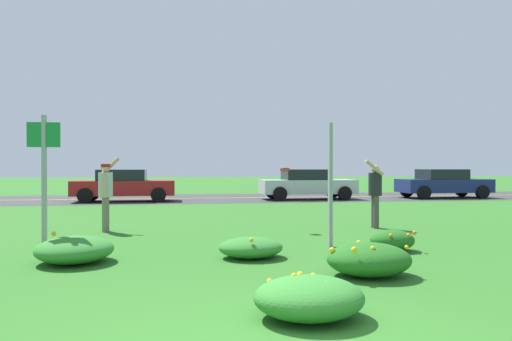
{
  "coord_description": "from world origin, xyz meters",
  "views": [
    {
      "loc": [
        -0.68,
        -3.57,
        1.58
      ],
      "look_at": [
        1.36,
        9.0,
        1.48
      ],
      "focal_mm": 34.04,
      "sensor_mm": 36.0,
      "label": 1
    }
  ],
  "objects_px": {
    "car_navy_rightmost": "(443,183)",
    "sign_post_by_roadside": "(330,185)",
    "frisbee_red": "(285,170)",
    "sign_post_near_path": "(44,170)",
    "person_catcher_dark_shirt": "(375,190)",
    "car_silver_center_right": "(307,184)",
    "car_red_center_left": "(124,185)",
    "person_thrower_red_cap_gray_shirt": "(106,190)"
  },
  "relations": [
    {
      "from": "person_catcher_dark_shirt",
      "to": "car_red_center_left",
      "type": "distance_m",
      "value": 13.16
    },
    {
      "from": "person_thrower_red_cap_gray_shirt",
      "to": "car_navy_rightmost",
      "type": "bearing_deg",
      "value": 34.87
    },
    {
      "from": "person_thrower_red_cap_gray_shirt",
      "to": "person_catcher_dark_shirt",
      "type": "bearing_deg",
      "value": -3.44
    },
    {
      "from": "car_silver_center_right",
      "to": "person_thrower_red_cap_gray_shirt",
      "type": "bearing_deg",
      "value": -127.07
    },
    {
      "from": "car_red_center_left",
      "to": "car_silver_center_right",
      "type": "height_order",
      "value": "same"
    },
    {
      "from": "car_navy_rightmost",
      "to": "car_silver_center_right",
      "type": "bearing_deg",
      "value": 180.0
    },
    {
      "from": "sign_post_near_path",
      "to": "car_silver_center_right",
      "type": "bearing_deg",
      "value": 57.97
    },
    {
      "from": "person_catcher_dark_shirt",
      "to": "car_navy_rightmost",
      "type": "bearing_deg",
      "value": 52.74
    },
    {
      "from": "sign_post_by_roadside",
      "to": "car_navy_rightmost",
      "type": "xyz_separation_m",
      "value": [
        10.3,
        13.48,
        -0.48
      ]
    },
    {
      "from": "car_silver_center_right",
      "to": "car_navy_rightmost",
      "type": "bearing_deg",
      "value": 0.0
    },
    {
      "from": "person_catcher_dark_shirt",
      "to": "car_navy_rightmost",
      "type": "relative_size",
      "value": 0.39
    },
    {
      "from": "frisbee_red",
      "to": "car_navy_rightmost",
      "type": "height_order",
      "value": "frisbee_red"
    },
    {
      "from": "car_red_center_left",
      "to": "car_navy_rightmost",
      "type": "height_order",
      "value": "same"
    },
    {
      "from": "frisbee_red",
      "to": "sign_post_by_roadside",
      "type": "bearing_deg",
      "value": -82.01
    },
    {
      "from": "car_red_center_left",
      "to": "car_silver_center_right",
      "type": "bearing_deg",
      "value": 0.0
    },
    {
      "from": "person_thrower_red_cap_gray_shirt",
      "to": "car_silver_center_right",
      "type": "relative_size",
      "value": 0.41
    },
    {
      "from": "person_catcher_dark_shirt",
      "to": "car_silver_center_right",
      "type": "relative_size",
      "value": 0.39
    },
    {
      "from": "sign_post_by_roadside",
      "to": "person_thrower_red_cap_gray_shirt",
      "type": "relative_size",
      "value": 1.34
    },
    {
      "from": "person_catcher_dark_shirt",
      "to": "car_red_center_left",
      "type": "relative_size",
      "value": 0.39
    },
    {
      "from": "person_catcher_dark_shirt",
      "to": "car_navy_rightmost",
      "type": "xyz_separation_m",
      "value": [
        8.26,
        10.86,
        -0.24
      ]
    },
    {
      "from": "sign_post_by_roadside",
      "to": "person_thrower_red_cap_gray_shirt",
      "type": "height_order",
      "value": "sign_post_by_roadside"
    },
    {
      "from": "sign_post_by_roadside",
      "to": "person_catcher_dark_shirt",
      "type": "height_order",
      "value": "sign_post_by_roadside"
    },
    {
      "from": "sign_post_near_path",
      "to": "person_thrower_red_cap_gray_shirt",
      "type": "distance_m",
      "value": 3.24
    },
    {
      "from": "sign_post_near_path",
      "to": "person_catcher_dark_shirt",
      "type": "xyz_separation_m",
      "value": [
        7.36,
        2.74,
        -0.54
      ]
    },
    {
      "from": "car_navy_rightmost",
      "to": "sign_post_by_roadside",
      "type": "bearing_deg",
      "value": -127.4
    },
    {
      "from": "sign_post_by_roadside",
      "to": "sign_post_near_path",
      "type": "bearing_deg",
      "value": -178.64
    },
    {
      "from": "car_red_center_left",
      "to": "car_navy_rightmost",
      "type": "bearing_deg",
      "value": 0.0
    },
    {
      "from": "car_red_center_left",
      "to": "car_navy_rightmost",
      "type": "distance_m",
      "value": 15.69
    },
    {
      "from": "sign_post_near_path",
      "to": "person_catcher_dark_shirt",
      "type": "distance_m",
      "value": 7.87
    },
    {
      "from": "person_thrower_red_cap_gray_shirt",
      "to": "person_catcher_dark_shirt",
      "type": "relative_size",
      "value": 1.04
    },
    {
      "from": "sign_post_by_roadside",
      "to": "frisbee_red",
      "type": "xyz_separation_m",
      "value": [
        -0.35,
        2.51,
        0.29
      ]
    },
    {
      "from": "frisbee_red",
      "to": "car_silver_center_right",
      "type": "distance_m",
      "value": 11.56
    },
    {
      "from": "frisbee_red",
      "to": "car_silver_center_right",
      "type": "height_order",
      "value": "frisbee_red"
    },
    {
      "from": "sign_post_near_path",
      "to": "car_silver_center_right",
      "type": "height_order",
      "value": "sign_post_near_path"
    },
    {
      "from": "sign_post_near_path",
      "to": "car_navy_rightmost",
      "type": "bearing_deg",
      "value": 41.06
    },
    {
      "from": "car_navy_rightmost",
      "to": "person_thrower_red_cap_gray_shirt",
      "type": "bearing_deg",
      "value": -145.13
    },
    {
      "from": "sign_post_by_roadside",
      "to": "person_catcher_dark_shirt",
      "type": "distance_m",
      "value": 3.33
    },
    {
      "from": "sign_post_near_path",
      "to": "car_red_center_left",
      "type": "bearing_deg",
      "value": 90.29
    },
    {
      "from": "car_navy_rightmost",
      "to": "car_red_center_left",
      "type": "bearing_deg",
      "value": 180.0
    },
    {
      "from": "sign_post_by_roadside",
      "to": "person_thrower_red_cap_gray_shirt",
      "type": "xyz_separation_m",
      "value": [
        -4.7,
        3.02,
        -0.21
      ]
    },
    {
      "from": "car_navy_rightmost",
      "to": "frisbee_red",
      "type": "bearing_deg",
      "value": -134.17
    },
    {
      "from": "car_silver_center_right",
      "to": "car_red_center_left",
      "type": "bearing_deg",
      "value": 180.0
    }
  ]
}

